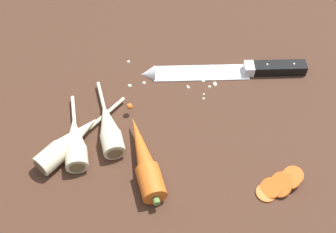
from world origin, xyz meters
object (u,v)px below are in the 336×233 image
object	(u,v)px
parsnip_front	(69,142)
parsnip_mid_left	(109,127)
chefs_knife	(221,71)
carrot_slice_stack	(280,184)
whole_carrot	(144,158)
parsnip_mid_right	(75,142)

from	to	relation	value
parsnip_front	parsnip_mid_left	xyz separation A→B (cm)	(6.86, 3.28, 0.00)
chefs_knife	carrot_slice_stack	bearing A→B (deg)	-73.55
chefs_knife	whole_carrot	distance (cm)	27.42
whole_carrot	parsnip_front	xyz separation A→B (cm)	(-13.65, 3.53, -0.12)
parsnip_front	parsnip_mid_left	world-z (taller)	same
whole_carrot	chefs_knife	bearing A→B (deg)	55.74
parsnip_front	parsnip_mid_right	bearing A→B (deg)	5.86
carrot_slice_stack	parsnip_mid_left	bearing A→B (deg)	159.60
whole_carrot	carrot_slice_stack	world-z (taller)	whole_carrot
parsnip_front	parsnip_mid_right	size ratio (longest dim) A/B	1.04
parsnip_mid_left	parsnip_mid_right	size ratio (longest dim) A/B	1.06
whole_carrot	parsnip_mid_right	size ratio (longest dim) A/B	1.21
chefs_knife	whole_carrot	bearing A→B (deg)	-124.26
chefs_knife	whole_carrot	xyz separation A→B (cm)	(-15.41, -22.63, 1.45)
parsnip_mid_left	parsnip_mid_right	xyz separation A→B (cm)	(-5.80, -3.17, 0.00)
parsnip_front	parsnip_mid_left	size ratio (longest dim) A/B	0.98
parsnip_mid_left	parsnip_mid_right	distance (cm)	6.61
parsnip_front	carrot_slice_stack	xyz separation A→B (cm)	(37.05, -7.95, -1.02)
parsnip_mid_left	carrot_slice_stack	world-z (taller)	parsnip_mid_left
chefs_knife	parsnip_mid_left	xyz separation A→B (cm)	(-22.20, -15.82, 1.33)
chefs_knife	carrot_slice_stack	distance (cm)	28.20
whole_carrot	parsnip_front	bearing A→B (deg)	165.50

